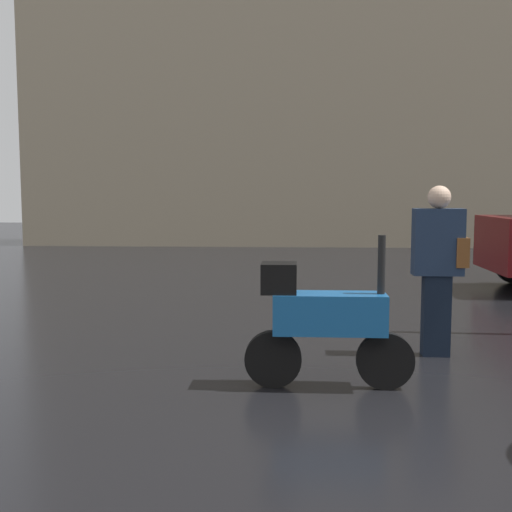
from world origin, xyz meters
TOP-DOWN VIEW (x-y plane):
  - pedestrian_with_bag at (0.62, 3.92)m, footprint 0.50×0.24m
  - parked_scooter at (-0.52, 2.83)m, footprint 1.35×0.32m

SIDE VIEW (x-z plane):
  - parked_scooter at x=-0.52m, z-range -0.06..1.17m
  - pedestrian_with_bag at x=0.62m, z-range 0.11..1.74m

